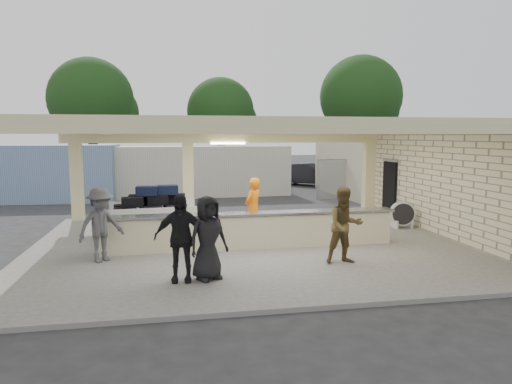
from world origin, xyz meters
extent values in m
plane|color=#252628|center=(0.00, 0.00, 0.00)|extent=(120.00, 120.00, 0.00)
cube|color=#605D59|center=(0.00, 0.00, 0.05)|extent=(12.00, 10.00, 0.10)
cube|color=beige|center=(0.00, 0.00, 3.50)|extent=(12.00, 10.00, 0.02)
cube|color=beige|center=(6.00, 0.00, 1.75)|extent=(0.02, 10.00, 3.50)
cube|color=black|center=(5.94, 3.20, 1.15)|extent=(0.10, 0.95, 2.10)
cube|color=beige|center=(0.00, 4.75, 3.20)|extent=(12.00, 0.50, 0.60)
cube|color=beige|center=(0.00, -4.85, 3.35)|extent=(12.00, 0.30, 0.30)
cube|color=beige|center=(-5.50, 4.75, 1.80)|extent=(0.40, 0.40, 3.50)
cube|color=beige|center=(-1.50, 4.75, 1.80)|extent=(0.40, 0.40, 3.50)
cube|color=beige|center=(5.80, 4.80, 1.80)|extent=(0.40, 0.40, 3.50)
cube|color=white|center=(0.00, 4.50, 2.88)|extent=(1.30, 0.12, 0.06)
cube|color=#FFEABF|center=(3.80, 1.50, 3.47)|extent=(0.55, 0.55, 0.04)
cube|color=#FFEABF|center=(3.80, -0.50, 3.47)|extent=(0.55, 0.55, 0.04)
cube|color=#FFEABF|center=(3.80, -2.50, 3.47)|extent=(0.55, 0.55, 0.04)
cube|color=beige|center=(0.00, -0.50, 0.55)|extent=(8.00, 0.50, 0.90)
cube|color=#B7B7BC|center=(0.00, -0.50, 1.05)|extent=(8.20, 0.58, 0.06)
cube|color=silver|center=(-2.64, 1.36, 0.74)|extent=(2.81, 1.86, 0.13)
cylinder|color=black|center=(-3.65, 0.67, 0.31)|extent=(0.17, 0.44, 0.43)
cylinder|color=black|center=(-3.76, 1.84, 0.31)|extent=(0.17, 0.44, 0.43)
cylinder|color=black|center=(-1.52, 0.88, 0.31)|extent=(0.17, 0.44, 0.43)
cylinder|color=black|center=(-1.64, 2.05, 0.31)|extent=(0.17, 0.44, 0.43)
cube|color=silver|center=(-2.72, 2.16, 0.95)|extent=(2.66, 0.32, 0.32)
cube|color=silver|center=(-2.56, 0.56, 0.95)|extent=(2.66, 0.32, 0.32)
cube|color=black|center=(-3.46, 0.96, 0.94)|extent=(0.66, 0.46, 0.28)
cube|color=black|center=(-2.72, 1.03, 0.94)|extent=(0.66, 0.46, 0.28)
cube|color=black|center=(-1.97, 1.10, 0.94)|extent=(0.66, 0.46, 0.28)
cube|color=black|center=(-3.52, 1.59, 0.94)|extent=(0.66, 0.46, 0.28)
cube|color=black|center=(-2.78, 1.67, 0.94)|extent=(0.66, 0.46, 0.28)
cube|color=black|center=(-2.03, 1.74, 0.94)|extent=(0.66, 0.46, 0.28)
cube|color=black|center=(-3.26, 1.08, 1.23)|extent=(0.66, 0.46, 0.28)
cube|color=black|center=(-2.53, 1.37, 1.23)|extent=(0.66, 0.46, 0.28)
cube|color=black|center=(-2.02, 1.63, 1.23)|extent=(0.66, 0.46, 0.28)
cube|color=black|center=(-3.10, 1.64, 1.23)|extent=(0.66, 0.46, 0.28)
cube|color=black|center=(-2.85, 1.34, 1.52)|extent=(0.66, 0.46, 0.28)
cube|color=black|center=(-2.23, 1.51, 1.52)|extent=(0.66, 0.46, 0.28)
cylinder|color=silver|center=(5.46, 1.28, 0.59)|extent=(0.84, 0.44, 0.80)
cylinder|color=black|center=(5.46, 1.28, 0.59)|extent=(0.76, 0.46, 0.71)
cube|color=silver|center=(5.19, 1.28, 0.23)|extent=(0.05, 0.44, 0.27)
cube|color=silver|center=(5.72, 1.28, 0.23)|extent=(0.05, 0.44, 0.27)
imported|color=orange|center=(0.24, 0.45, 1.02)|extent=(0.73, 0.74, 1.85)
imported|color=brown|center=(1.98, -2.41, 1.02)|extent=(0.90, 0.41, 1.85)
imported|color=black|center=(-1.95, -3.09, 1.03)|extent=(1.13, 0.51, 1.87)
imported|color=#47484C|center=(-3.82, -1.20, 1.01)|extent=(1.18, 1.05, 1.82)
imported|color=black|center=(-1.36, -3.06, 1.01)|extent=(0.95, 0.71, 1.81)
imported|color=white|center=(9.01, 12.28, 0.69)|extent=(5.05, 2.84, 1.38)
imported|color=white|center=(10.36, 12.71, 0.79)|extent=(5.18, 2.49, 1.57)
imported|color=black|center=(6.56, 15.28, 0.70)|extent=(4.21, 3.82, 1.41)
cube|color=silver|center=(-2.00, 11.56, 1.31)|extent=(12.20, 3.01, 2.62)
cube|color=#7692BC|center=(-10.01, 11.02, 1.36)|extent=(10.59, 3.06, 2.72)
cylinder|color=gray|center=(5.00, 9.00, 1.00)|extent=(0.06, 0.06, 2.00)
cylinder|color=gray|center=(7.00, 9.00, 1.00)|extent=(0.06, 0.06, 2.00)
cylinder|color=gray|center=(9.00, 9.00, 1.00)|extent=(0.06, 0.06, 2.00)
cylinder|color=gray|center=(11.00, 9.00, 1.00)|extent=(0.06, 0.06, 2.00)
cylinder|color=gray|center=(13.00, 9.00, 1.00)|extent=(0.06, 0.06, 2.00)
cylinder|color=gray|center=(15.00, 9.00, 1.00)|extent=(0.06, 0.06, 2.00)
cube|color=gray|center=(11.00, 9.00, 1.00)|extent=(12.00, 0.02, 2.00)
cylinder|color=gray|center=(11.00, 9.00, 2.00)|extent=(12.00, 0.05, 0.05)
cylinder|color=#382619|center=(-8.00, 24.00, 2.25)|extent=(0.70, 0.70, 4.50)
sphere|color=black|center=(-8.00, 24.00, 5.85)|extent=(6.30, 6.30, 6.30)
sphere|color=black|center=(-6.80, 24.60, 4.95)|extent=(4.50, 4.50, 4.50)
cylinder|color=#382619|center=(2.00, 26.00, 2.00)|extent=(0.70, 0.70, 4.00)
sphere|color=black|center=(2.00, 26.00, 5.20)|extent=(5.60, 5.60, 5.60)
sphere|color=black|center=(3.20, 26.60, 4.40)|extent=(4.00, 4.00, 4.00)
cylinder|color=#382619|center=(14.00, 25.00, 2.50)|extent=(0.70, 0.70, 5.00)
sphere|color=black|center=(14.00, 25.00, 6.50)|extent=(7.00, 7.00, 7.00)
sphere|color=black|center=(15.20, 25.60, 5.50)|extent=(5.00, 5.00, 5.00)
cube|color=beige|center=(9.50, 10.00, 1.60)|extent=(6.00, 8.00, 3.20)
camera|label=1|loc=(-2.07, -12.62, 3.17)|focal=32.00mm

